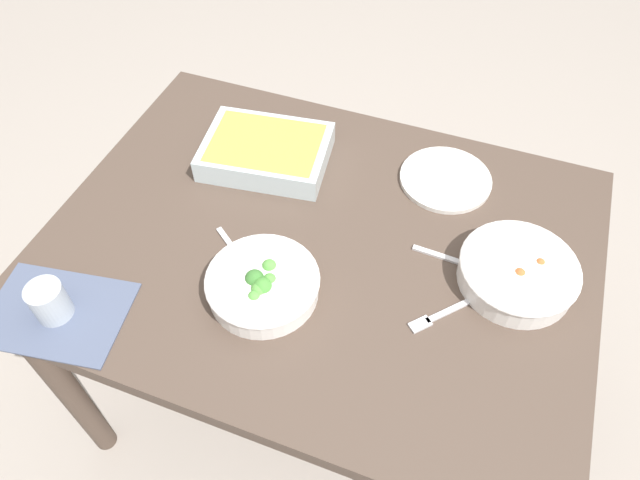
{
  "coord_description": "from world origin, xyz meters",
  "views": [
    {
      "loc": [
        0.29,
        -0.77,
        1.74
      ],
      "look_at": [
        0.0,
        0.0,
        0.74
      ],
      "focal_mm": 32.78,
      "sensor_mm": 36.0,
      "label": 1
    }
  ],
  "objects_px": {
    "baking_dish": "(266,151)",
    "broccoli_bowl": "(263,284)",
    "drink_cup": "(50,303)",
    "fork_on_table": "(442,314)",
    "spoon_by_broccoli": "(243,262)",
    "side_plate": "(445,179)",
    "spoon_by_stew": "(464,263)",
    "stew_bowl": "(518,272)"
  },
  "relations": [
    {
      "from": "baking_dish",
      "to": "spoon_by_broccoli",
      "type": "height_order",
      "value": "baking_dish"
    },
    {
      "from": "fork_on_table",
      "to": "baking_dish",
      "type": "bearing_deg",
      "value": 150.51
    },
    {
      "from": "stew_bowl",
      "to": "side_plate",
      "type": "height_order",
      "value": "stew_bowl"
    },
    {
      "from": "baking_dish",
      "to": "drink_cup",
      "type": "xyz_separation_m",
      "value": [
        -0.22,
        -0.56,
        0.0
      ]
    },
    {
      "from": "baking_dish",
      "to": "fork_on_table",
      "type": "relative_size",
      "value": 2.28
    },
    {
      "from": "drink_cup",
      "to": "spoon_by_stew",
      "type": "xyz_separation_m",
      "value": [
        0.74,
        0.41,
        -0.03
      ]
    },
    {
      "from": "drink_cup",
      "to": "fork_on_table",
      "type": "distance_m",
      "value": 0.78
    },
    {
      "from": "baking_dish",
      "to": "broccoli_bowl",
      "type": "bearing_deg",
      "value": -67.14
    },
    {
      "from": "drink_cup",
      "to": "spoon_by_broccoli",
      "type": "relative_size",
      "value": 0.56
    },
    {
      "from": "drink_cup",
      "to": "side_plate",
      "type": "bearing_deg",
      "value": 44.79
    },
    {
      "from": "broccoli_bowl",
      "to": "fork_on_table",
      "type": "bearing_deg",
      "value": 11.9
    },
    {
      "from": "broccoli_bowl",
      "to": "spoon_by_broccoli",
      "type": "bearing_deg",
      "value": 143.68
    },
    {
      "from": "broccoli_bowl",
      "to": "side_plate",
      "type": "relative_size",
      "value": 1.06
    },
    {
      "from": "drink_cup",
      "to": "fork_on_table",
      "type": "relative_size",
      "value": 0.59
    },
    {
      "from": "broccoli_bowl",
      "to": "drink_cup",
      "type": "height_order",
      "value": "drink_cup"
    },
    {
      "from": "stew_bowl",
      "to": "spoon_by_broccoli",
      "type": "relative_size",
      "value": 1.61
    },
    {
      "from": "stew_bowl",
      "to": "side_plate",
      "type": "distance_m",
      "value": 0.31
    },
    {
      "from": "side_plate",
      "to": "fork_on_table",
      "type": "height_order",
      "value": "side_plate"
    },
    {
      "from": "broccoli_bowl",
      "to": "baking_dish",
      "type": "relative_size",
      "value": 0.72
    },
    {
      "from": "baking_dish",
      "to": "drink_cup",
      "type": "bearing_deg",
      "value": -111.16
    },
    {
      "from": "broccoli_bowl",
      "to": "drink_cup",
      "type": "xyz_separation_m",
      "value": [
        -0.37,
        -0.19,
        0.01
      ]
    },
    {
      "from": "stew_bowl",
      "to": "fork_on_table",
      "type": "distance_m",
      "value": 0.19
    },
    {
      "from": "broccoli_bowl",
      "to": "drink_cup",
      "type": "bearing_deg",
      "value": -152.39
    },
    {
      "from": "stew_bowl",
      "to": "side_plate",
      "type": "relative_size",
      "value": 1.12
    },
    {
      "from": "side_plate",
      "to": "spoon_by_broccoli",
      "type": "xyz_separation_m",
      "value": [
        -0.35,
        -0.4,
        -0.0
      ]
    },
    {
      "from": "baking_dish",
      "to": "drink_cup",
      "type": "height_order",
      "value": "drink_cup"
    },
    {
      "from": "side_plate",
      "to": "fork_on_table",
      "type": "xyz_separation_m",
      "value": [
        0.08,
        -0.38,
        -0.0
      ]
    },
    {
      "from": "stew_bowl",
      "to": "fork_on_table",
      "type": "height_order",
      "value": "stew_bowl"
    },
    {
      "from": "broccoli_bowl",
      "to": "side_plate",
      "type": "xyz_separation_m",
      "value": [
        0.28,
        0.45,
        -0.02
      ]
    },
    {
      "from": "broccoli_bowl",
      "to": "side_plate",
      "type": "height_order",
      "value": "broccoli_bowl"
    },
    {
      "from": "side_plate",
      "to": "spoon_by_stew",
      "type": "height_order",
      "value": "side_plate"
    },
    {
      "from": "side_plate",
      "to": "spoon_by_stew",
      "type": "relative_size",
      "value": 1.25
    },
    {
      "from": "broccoli_bowl",
      "to": "spoon_by_stew",
      "type": "height_order",
      "value": "broccoli_bowl"
    },
    {
      "from": "broccoli_bowl",
      "to": "stew_bowl",
      "type": "bearing_deg",
      "value": 23.69
    },
    {
      "from": "stew_bowl",
      "to": "broccoli_bowl",
      "type": "bearing_deg",
      "value": -156.31
    },
    {
      "from": "broccoli_bowl",
      "to": "spoon_by_broccoli",
      "type": "xyz_separation_m",
      "value": [
        -0.07,
        0.05,
        -0.03
      ]
    },
    {
      "from": "broccoli_bowl",
      "to": "spoon_by_stew",
      "type": "bearing_deg",
      "value": 30.18
    },
    {
      "from": "drink_cup",
      "to": "spoon_by_broccoli",
      "type": "xyz_separation_m",
      "value": [
        0.3,
        0.25,
        -0.03
      ]
    },
    {
      "from": "spoon_by_broccoli",
      "to": "broccoli_bowl",
      "type": "bearing_deg",
      "value": -36.32
    },
    {
      "from": "broccoli_bowl",
      "to": "baking_dish",
      "type": "xyz_separation_m",
      "value": [
        -0.15,
        0.36,
        0.0
      ]
    },
    {
      "from": "fork_on_table",
      "to": "side_plate",
      "type": "bearing_deg",
      "value": 101.79
    },
    {
      "from": "broccoli_bowl",
      "to": "baking_dish",
      "type": "bearing_deg",
      "value": 112.86
    }
  ]
}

